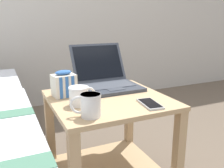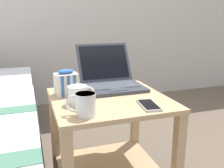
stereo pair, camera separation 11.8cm
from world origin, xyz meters
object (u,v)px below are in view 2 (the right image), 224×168
Objects in this scene: mug_front_right at (78,94)px; snack_bag at (66,83)px; cell_phone at (149,105)px; laptop at (110,79)px; mug_front_left at (85,103)px.

mug_front_right is 0.96× the size of snack_bag.
mug_front_right is 0.32m from cell_phone.
laptop is at bearing 15.49° from snack_bag.
laptop is at bearing 99.21° from cell_phone.
mug_front_left is (-0.24, -0.38, 0.01)m from laptop.
mug_front_left is 0.94× the size of mug_front_right.
mug_front_right is 0.16m from snack_bag.
snack_bag reaches higher than mug_front_left.
mug_front_right reaches higher than cell_phone.
cell_phone is (0.30, 0.02, -0.05)m from mug_front_left.
cell_phone is at bearing -80.79° from laptop.
mug_front_left is at bearing -91.54° from mug_front_right.
cell_phone is at bearing -24.48° from mug_front_right.
laptop reaches higher than snack_bag.
mug_front_left is 0.30m from cell_phone.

